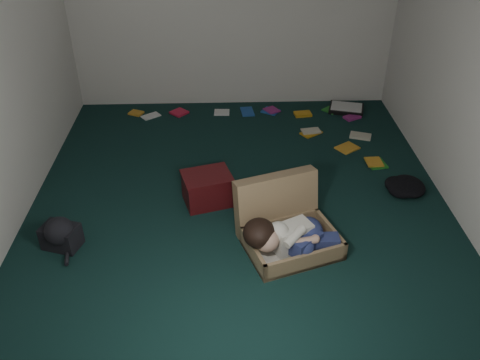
{
  "coord_description": "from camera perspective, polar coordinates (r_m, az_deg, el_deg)",
  "views": [
    {
      "loc": [
        -0.14,
        -3.98,
        2.91
      ],
      "look_at": [
        0.0,
        -0.15,
        0.35
      ],
      "focal_mm": 38.0,
      "sensor_mm": 36.0,
      "label": 1
    }
  ],
  "objects": [
    {
      "name": "clothing_pile",
      "position": [
        5.31,
        18.54,
        -0.61
      ],
      "size": [
        0.41,
        0.34,
        0.13
      ],
      "primitive_type": null,
      "rotation": [
        0.0,
        0.0,
        -0.02
      ],
      "color": "black",
      "rests_on": "floor"
    },
    {
      "name": "maroon_bin",
      "position": [
        4.85,
        -3.69,
        -0.96
      ],
      "size": [
        0.53,
        0.47,
        0.31
      ],
      "rotation": [
        0.0,
        0.0,
        0.28
      ],
      "color": "#430D10",
      "rests_on": "floor"
    },
    {
      "name": "suitcase",
      "position": [
        4.39,
        5.1,
        -5.1
      ],
      "size": [
        0.94,
        0.93,
        0.55
      ],
      "rotation": [
        0.0,
        0.0,
        0.33
      ],
      "color": "#8F734F",
      "rests_on": "floor"
    },
    {
      "name": "paper_tray",
      "position": [
        6.78,
        11.85,
        7.87
      ],
      "size": [
        0.5,
        0.43,
        0.06
      ],
      "rotation": [
        0.0,
        0.0,
        -0.27
      ],
      "color": "black",
      "rests_on": "floor"
    },
    {
      "name": "wall_front",
      "position": [
        2.37,
        1.85,
        -9.13
      ],
      "size": [
        4.5,
        0.0,
        4.5
      ],
      "primitive_type": "plane",
      "rotation": [
        -1.57,
        0.0,
        0.0
      ],
      "color": "white",
      "rests_on": "ground"
    },
    {
      "name": "backpack",
      "position": [
        4.61,
        -19.46,
        -5.9
      ],
      "size": [
        0.46,
        0.41,
        0.23
      ],
      "primitive_type": null,
      "rotation": [
        0.0,
        0.0,
        -0.32
      ],
      "color": "black",
      "rests_on": "floor"
    },
    {
      "name": "person",
      "position": [
        4.22,
        5.59,
        -6.28
      ],
      "size": [
        0.84,
        0.42,
        0.34
      ],
      "rotation": [
        0.0,
        0.0,
        0.33
      ],
      "color": "silver",
      "rests_on": "suitcase"
    },
    {
      "name": "wall_right",
      "position": [
        4.8,
        25.04,
        10.97
      ],
      "size": [
        0.0,
        4.5,
        4.5
      ],
      "primitive_type": "plane",
      "rotation": [
        1.57,
        0.0,
        -1.57
      ],
      "color": "white",
      "rests_on": "ground"
    },
    {
      "name": "floor",
      "position": [
        4.93,
        -0.06,
        -2.41
      ],
      "size": [
        4.5,
        4.5,
        0.0
      ],
      "primitive_type": "plane",
      "color": "black",
      "rests_on": "ground"
    },
    {
      "name": "wall_back",
      "position": [
        6.44,
        -0.81,
        19.25
      ],
      "size": [
        4.5,
        0.0,
        4.5
      ],
      "primitive_type": "plane",
      "rotation": [
        1.57,
        0.0,
        0.0
      ],
      "color": "white",
      "rests_on": "ground"
    },
    {
      "name": "book_scatter",
      "position": [
        6.38,
        4.39,
        6.59
      ],
      "size": [
        2.98,
        1.57,
        0.02
      ],
      "color": "gold",
      "rests_on": "floor"
    }
  ]
}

